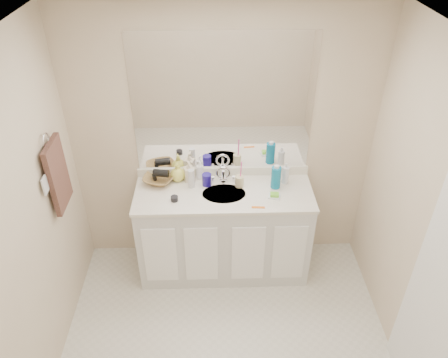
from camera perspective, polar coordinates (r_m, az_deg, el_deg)
name	(u,v)px	position (r m, az deg, el deg)	size (l,w,h in m)	color
ceiling	(230,58)	(2.08, 0.81, 15.58)	(2.60, 2.60, 0.02)	white
wall_back	(223,143)	(3.76, -0.14, 4.69)	(2.60, 0.02, 2.40)	beige
wall_left	(15,253)	(2.97, -25.63, -8.73)	(0.02, 2.60, 2.40)	beige
wall_right	(437,245)	(3.05, 26.09, -7.71)	(0.02, 2.60, 2.40)	beige
vanity_cabinet	(224,232)	(3.99, -0.02, -6.99)	(1.50, 0.55, 0.85)	silver
countertop	(224,194)	(3.72, -0.02, -1.91)	(1.52, 0.57, 0.03)	white
backsplash	(223,171)	(3.90, -0.13, 1.01)	(1.52, 0.03, 0.08)	white
sink_basin	(224,195)	(3.70, -0.01, -2.06)	(0.37, 0.37, 0.02)	beige
faucet	(223,176)	(3.81, -0.09, 0.37)	(0.02, 0.02, 0.11)	silver
mirror	(223,105)	(3.59, -0.15, 9.63)	(1.48, 0.01, 1.20)	white
blue_mug	(207,180)	(3.77, -2.26, -0.08)	(0.08, 0.08, 0.11)	navy
tan_cup	(239,181)	(3.75, 2.02, -0.30)	(0.07, 0.07, 0.10)	beige
toothbrush	(241,172)	(3.70, 2.21, 0.98)	(0.01, 0.01, 0.21)	#FF43A5
mouthwash_bottle	(276,177)	(3.74, 6.80, 0.20)	(0.08, 0.08, 0.20)	#0D719D
clear_pump_bottle	(285,175)	(3.82, 8.03, 0.52)	(0.06, 0.06, 0.16)	silver
soap_dish	(274,196)	(3.67, 6.60, -2.28)	(0.10, 0.08, 0.01)	white
green_soap	(275,195)	(3.66, 6.62, -2.04)	(0.07, 0.05, 0.03)	#77D433
orange_comb	(258,207)	(3.55, 4.50, -3.71)	(0.11, 0.02, 0.00)	orange
dark_jar	(174,199)	(3.62, -6.49, -2.56)	(0.06, 0.06, 0.04)	black
extra_white_bottle	(191,179)	(3.73, -4.31, 0.06)	(0.05, 0.05, 0.17)	silver
soap_bottle_white	(200,170)	(3.84, -3.19, 1.24)	(0.07, 0.07, 0.17)	white
soap_bottle_cream	(189,171)	(3.82, -4.62, 1.07)	(0.08, 0.09, 0.19)	#FBEBCD
soap_bottle_yellow	(178,172)	(3.83, -6.07, 0.91)	(0.13, 0.13, 0.17)	#E0DE57
wicker_basket	(159,179)	(3.86, -8.46, 0.04)	(0.26, 0.26, 0.06)	olive
hair_dryer	(161,173)	(3.82, -8.23, 0.76)	(0.07, 0.07, 0.13)	black
towel_ring	(46,140)	(3.35, -22.25, 4.74)	(0.11, 0.11, 0.01)	silver
hand_towel	(58,175)	(3.49, -20.88, 0.50)	(0.04, 0.32, 0.55)	#35211C
switch_plate	(45,185)	(3.32, -22.33, -0.73)	(0.01, 0.09, 0.13)	silver
door	(448,305)	(2.99, 27.19, -14.39)	(0.02, 0.82, 2.00)	white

